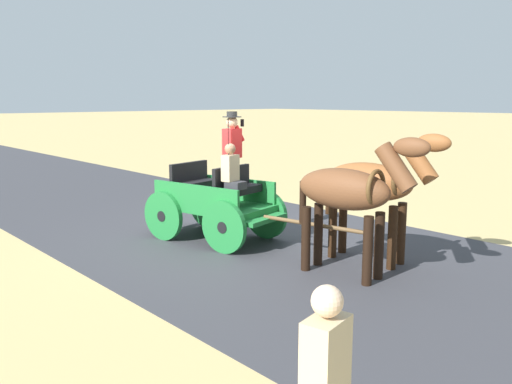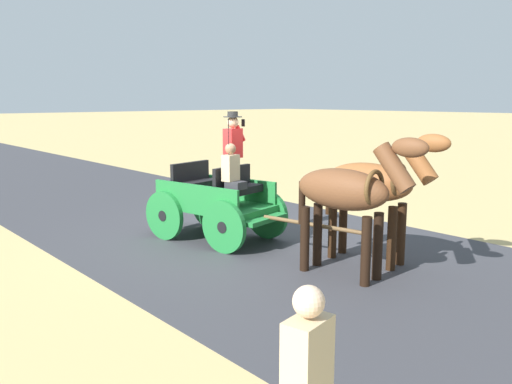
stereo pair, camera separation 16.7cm
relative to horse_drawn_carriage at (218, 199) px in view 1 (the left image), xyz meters
The scene contains 5 objects.
ground_plane 0.92m from the horse_drawn_carriage, 159.78° to the right, with size 200.00×200.00×0.00m, color tan.
road_surface 0.92m from the horse_drawn_carriage, 159.78° to the right, with size 6.61×160.00×0.01m, color #38383D.
horse_drawn_carriage is the anchor object (origin of this frame).
horse_near_side 3.10m from the horse_drawn_carriage, 109.64° to the left, with size 0.82×2.15×2.21m.
horse_off_side 3.11m from the horse_drawn_carriage, 92.55° to the left, with size 0.78×2.15×2.21m.
Camera 1 is at (6.63, 8.05, 2.73)m, focal length 36.82 mm.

